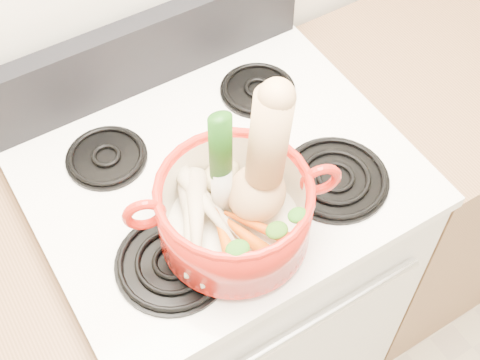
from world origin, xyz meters
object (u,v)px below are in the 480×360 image
stove_body (222,277)px  leek (221,166)px  dutch_oven (234,212)px  squash (258,161)px

stove_body → leek: leek is taller
dutch_oven → leek: size_ratio=1.03×
stove_body → leek: size_ratio=3.30×
squash → leek: 0.07m
dutch_oven → leek: leek is taller
stove_body → squash: 0.70m
stove_body → squash: (-0.01, -0.16, 0.68)m
squash → leek: bearing=130.2°
squash → leek: (-0.06, 0.03, -0.01)m
stove_body → leek: 0.69m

